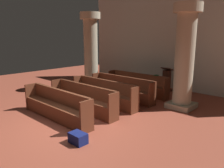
{
  "coord_description": "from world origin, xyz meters",
  "views": [
    {
      "loc": [
        4.91,
        -3.45,
        2.48
      ],
      "look_at": [
        -0.44,
        2.28,
        0.75
      ],
      "focal_mm": 35.51,
      "sensor_mm": 36.0,
      "label": 1
    }
  ],
  "objects_px": {
    "pew_row_2": "(104,92)",
    "hymn_book": "(156,75)",
    "pew_row_0": "(137,83)",
    "pew_row_1": "(122,87)",
    "lectern": "(167,81)",
    "pew_row_3": "(82,97)",
    "pew_row_4": "(56,104)",
    "pillar_aisle_side": "(185,56)",
    "kneeler_box_navy": "(78,138)",
    "pillar_far_side": "(91,50)"
  },
  "relations": [
    {
      "from": "pew_row_2",
      "to": "hymn_book",
      "type": "distance_m",
      "value": 2.39
    },
    {
      "from": "pew_row_0",
      "to": "pew_row_2",
      "type": "xyz_separation_m",
      "value": [
        0.0,
        -2.01,
        0.0
      ]
    },
    {
      "from": "pew_row_0",
      "to": "hymn_book",
      "type": "xyz_separation_m",
      "value": [
        0.82,
        0.19,
        0.42
      ]
    },
    {
      "from": "pew_row_1",
      "to": "lectern",
      "type": "xyz_separation_m",
      "value": [
        0.67,
        2.34,
        -0.02
      ]
    },
    {
      "from": "pew_row_3",
      "to": "pew_row_4",
      "type": "bearing_deg",
      "value": -90.0
    },
    {
      "from": "pew_row_0",
      "to": "hymn_book",
      "type": "bearing_deg",
      "value": 12.85
    },
    {
      "from": "pew_row_4",
      "to": "pillar_aisle_side",
      "type": "xyz_separation_m",
      "value": [
        2.27,
        3.57,
        1.35
      ]
    },
    {
      "from": "lectern",
      "to": "kneeler_box_navy",
      "type": "distance_m",
      "value": 5.99
    },
    {
      "from": "pew_row_3",
      "to": "pillar_aisle_side",
      "type": "bearing_deg",
      "value": 48.42
    },
    {
      "from": "kneeler_box_navy",
      "to": "pillar_aisle_side",
      "type": "bearing_deg",
      "value": 82.1
    },
    {
      "from": "pew_row_1",
      "to": "kneeler_box_navy",
      "type": "height_order",
      "value": "pew_row_1"
    },
    {
      "from": "pew_row_0",
      "to": "pew_row_3",
      "type": "distance_m",
      "value": 3.02
    },
    {
      "from": "pew_row_2",
      "to": "kneeler_box_navy",
      "type": "xyz_separation_m",
      "value": [
        1.7,
        -2.55,
        -0.34
      ]
    },
    {
      "from": "pillar_aisle_side",
      "to": "kneeler_box_navy",
      "type": "bearing_deg",
      "value": -97.9
    },
    {
      "from": "pew_row_3",
      "to": "kneeler_box_navy",
      "type": "xyz_separation_m",
      "value": [
        1.7,
        -1.54,
        -0.34
      ]
    },
    {
      "from": "pillar_aisle_side",
      "to": "lectern",
      "type": "height_order",
      "value": "pillar_aisle_side"
    },
    {
      "from": "pillar_far_side",
      "to": "lectern",
      "type": "xyz_separation_m",
      "value": [
        2.89,
        1.96,
        -1.36
      ]
    },
    {
      "from": "pew_row_1",
      "to": "pew_row_4",
      "type": "relative_size",
      "value": 1.0
    },
    {
      "from": "pew_row_2",
      "to": "lectern",
      "type": "xyz_separation_m",
      "value": [
        0.67,
        3.34,
        -0.02
      ]
    },
    {
      "from": "pew_row_0",
      "to": "kneeler_box_navy",
      "type": "relative_size",
      "value": 6.99
    },
    {
      "from": "kneeler_box_navy",
      "to": "pillar_far_side",
      "type": "bearing_deg",
      "value": 134.99
    },
    {
      "from": "pew_row_0",
      "to": "pillar_far_side",
      "type": "xyz_separation_m",
      "value": [
        -2.22,
        -0.63,
        1.35
      ]
    },
    {
      "from": "hymn_book",
      "to": "kneeler_box_navy",
      "type": "distance_m",
      "value": 4.89
    },
    {
      "from": "kneeler_box_navy",
      "to": "lectern",
      "type": "bearing_deg",
      "value": 99.96
    },
    {
      "from": "pew_row_0",
      "to": "pillar_far_side",
      "type": "bearing_deg",
      "value": -164.16
    },
    {
      "from": "pew_row_0",
      "to": "kneeler_box_navy",
      "type": "xyz_separation_m",
      "value": [
        1.7,
        -4.56,
        -0.34
      ]
    },
    {
      "from": "pew_row_2",
      "to": "pew_row_3",
      "type": "bearing_deg",
      "value": -90.0
    },
    {
      "from": "hymn_book",
      "to": "pew_row_1",
      "type": "bearing_deg",
      "value": -124.61
    },
    {
      "from": "pew_row_4",
      "to": "lectern",
      "type": "bearing_deg",
      "value": 82.88
    },
    {
      "from": "pew_row_1",
      "to": "pillar_aisle_side",
      "type": "xyz_separation_m",
      "value": [
        2.27,
        0.55,
        1.35
      ]
    },
    {
      "from": "pillar_aisle_side",
      "to": "lectern",
      "type": "relative_size",
      "value": 3.22
    },
    {
      "from": "lectern",
      "to": "kneeler_box_navy",
      "type": "xyz_separation_m",
      "value": [
        1.03,
        -5.89,
        -0.33
      ]
    },
    {
      "from": "pew_row_1",
      "to": "hymn_book",
      "type": "xyz_separation_m",
      "value": [
        0.82,
        1.19,
        0.42
      ]
    },
    {
      "from": "pew_row_1",
      "to": "pew_row_3",
      "type": "distance_m",
      "value": 2.01
    },
    {
      "from": "pew_row_0",
      "to": "pew_row_2",
      "type": "bearing_deg",
      "value": -90.0
    },
    {
      "from": "pew_row_2",
      "to": "lectern",
      "type": "height_order",
      "value": "lectern"
    },
    {
      "from": "pew_row_3",
      "to": "pew_row_4",
      "type": "xyz_separation_m",
      "value": [
        0.0,
        -1.01,
        0.0
      ]
    },
    {
      "from": "pew_row_2",
      "to": "pillar_far_side",
      "type": "distance_m",
      "value": 2.94
    },
    {
      "from": "pew_row_3",
      "to": "hymn_book",
      "type": "relative_size",
      "value": 15.75
    },
    {
      "from": "pew_row_3",
      "to": "lectern",
      "type": "bearing_deg",
      "value": 81.25
    },
    {
      "from": "pew_row_4",
      "to": "pillar_aisle_side",
      "type": "distance_m",
      "value": 4.44
    },
    {
      "from": "pillar_aisle_side",
      "to": "kneeler_box_navy",
      "type": "height_order",
      "value": "pillar_aisle_side"
    },
    {
      "from": "pew_row_2",
      "to": "hymn_book",
      "type": "xyz_separation_m",
      "value": [
        0.82,
        2.2,
        0.42
      ]
    },
    {
      "from": "pillar_far_side",
      "to": "pew_row_2",
      "type": "bearing_deg",
      "value": -31.86
    },
    {
      "from": "pew_row_1",
      "to": "pew_row_3",
      "type": "xyz_separation_m",
      "value": [
        0.0,
        -2.01,
        0.0
      ]
    },
    {
      "from": "kneeler_box_navy",
      "to": "pew_row_2",
      "type": "bearing_deg",
      "value": 123.78
    },
    {
      "from": "pillar_aisle_side",
      "to": "pew_row_0",
      "type": "bearing_deg",
      "value": 168.65
    },
    {
      "from": "pew_row_1",
      "to": "pillar_aisle_side",
      "type": "distance_m",
      "value": 2.7
    },
    {
      "from": "pew_row_2",
      "to": "pew_row_3",
      "type": "height_order",
      "value": "same"
    },
    {
      "from": "pew_row_1",
      "to": "pillar_aisle_side",
      "type": "relative_size",
      "value": 0.84
    }
  ]
}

